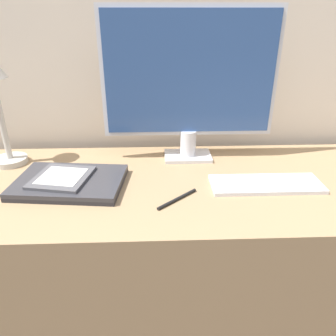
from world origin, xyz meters
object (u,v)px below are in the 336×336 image
object	(u,v)px
ereader	(62,177)
monitor	(190,81)
laptop	(70,182)
pen	(177,199)
keyboard	(266,184)

from	to	relation	value
ereader	monitor	bearing A→B (deg)	26.95
laptop	pen	xyz separation A→B (m)	(0.32, -0.10, -0.01)
monitor	pen	world-z (taller)	monitor
keyboard	pen	size ratio (longest dim) A/B	2.86
keyboard	ereader	world-z (taller)	ereader
monitor	laptop	world-z (taller)	monitor
ereader	keyboard	bearing A→B (deg)	-2.13
keyboard	ereader	distance (m)	0.61
ereader	pen	bearing A→B (deg)	-15.69
pen	laptop	bearing A→B (deg)	162.98
laptop	keyboard	bearing A→B (deg)	-2.41
monitor	pen	bearing A→B (deg)	-100.82
laptop	ereader	distance (m)	0.03
keyboard	pen	bearing A→B (deg)	-165.12
monitor	laptop	xyz separation A→B (m)	(-0.38, -0.20, -0.26)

